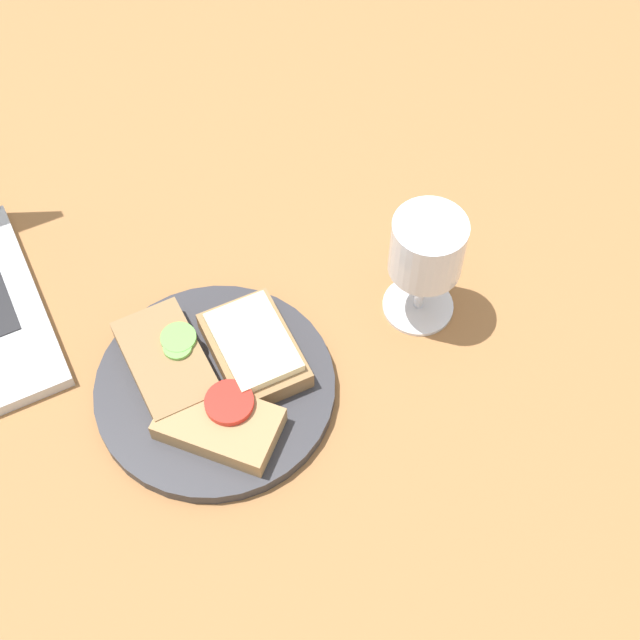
{
  "coord_description": "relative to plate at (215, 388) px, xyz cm",
  "views": [
    {
      "loc": [
        -16.75,
        -38.17,
        77.87
      ],
      "look_at": [
        3.73,
        2.63,
        8.0
      ],
      "focal_mm": 50.0,
      "sensor_mm": 36.0,
      "label": 1
    }
  ],
  "objects": [
    {
      "name": "wooden_table",
      "position": [
        7.33,
        -2.72,
        -2.23
      ],
      "size": [
        140.0,
        140.0,
        3.0
      ],
      "primitive_type": "cube",
      "color": "#9E6B3D",
      "rests_on": "ground"
    },
    {
      "name": "plate",
      "position": [
        0.0,
        0.0,
        0.0
      ],
      "size": [
        22.75,
        22.75,
        1.46
      ],
      "primitive_type": "cylinder",
      "color": "#333338",
      "rests_on": "wooden_table"
    },
    {
      "name": "sandwich_with_cucumber",
      "position": [
        -3.2,
        3.52,
        1.94
      ],
      "size": [
        6.96,
        11.83,
        2.74
      ],
      "color": "#937047",
      "rests_on": "plate"
    },
    {
      "name": "sandwich_with_tomato",
      "position": [
        -1.26,
        -4.5,
        1.94
      ],
      "size": [
        11.86,
        12.14,
        2.88
      ],
      "color": "#A88456",
      "rests_on": "plate"
    },
    {
      "name": "sandwich_with_cheese",
      "position": [
        4.65,
        1.09,
        2.17
      ],
      "size": [
        7.57,
        11.12,
        3.07
      ],
      "color": "#937047",
      "rests_on": "plate"
    },
    {
      "name": "wine_glass",
      "position": [
        22.12,
        -0.18,
        8.44
      ],
      "size": [
        7.17,
        7.17,
        12.99
      ],
      "color": "white",
      "rests_on": "wooden_table"
    }
  ]
}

